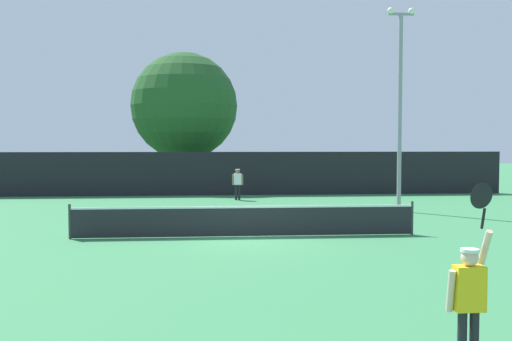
{
  "coord_description": "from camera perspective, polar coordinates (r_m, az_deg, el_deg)",
  "views": [
    {
      "loc": [
        -1.05,
        -17.61,
        2.93
      ],
      "look_at": [
        0.67,
        4.09,
        1.87
      ],
      "focal_mm": 39.91,
      "sensor_mm": 36.0,
      "label": 1
    }
  ],
  "objects": [
    {
      "name": "large_tree",
      "position": [
        36.82,
        -7.21,
        6.42
      ],
      "size": [
        6.79,
        6.79,
        8.68
      ],
      "color": "brown",
      "rests_on": "ground"
    },
    {
      "name": "parked_car_mid",
      "position": [
        39.13,
        -6.77,
        -0.38
      ],
      "size": [
        2.21,
        4.33,
        1.69
      ],
      "rotation": [
        0.0,
        0.0,
        0.08
      ],
      "color": "red",
      "rests_on": "ground"
    },
    {
      "name": "player_receiving",
      "position": [
        29.11,
        -1.85,
        -1.08
      ],
      "size": [
        0.57,
        0.23,
        1.59
      ],
      "rotation": [
        0.0,
        0.0,
        3.14
      ],
      "color": "white",
      "rests_on": "ground"
    },
    {
      "name": "tennis_net",
      "position": [
        17.8,
        -1.11,
        -5.02
      ],
      "size": [
        10.79,
        0.08,
        1.07
      ],
      "color": "#232328",
      "rests_on": "ground"
    },
    {
      "name": "parked_car_near",
      "position": [
        38.83,
        -14.6,
        -0.48
      ],
      "size": [
        2.03,
        4.26,
        1.69
      ],
      "rotation": [
        0.0,
        0.0,
        0.03
      ],
      "color": "red",
      "rests_on": "ground"
    },
    {
      "name": "ground_plane",
      "position": [
        17.88,
        -1.11,
        -6.65
      ],
      "size": [
        120.0,
        120.0,
        0.0
      ],
      "primitive_type": "plane",
      "color": "#387F4C"
    },
    {
      "name": "tennis_ball",
      "position": [
        19.16,
        5.77,
        -5.92
      ],
      "size": [
        0.07,
        0.07,
        0.07
      ],
      "primitive_type": "sphere",
      "color": "#CCE033",
      "rests_on": "ground"
    },
    {
      "name": "player_serving",
      "position": [
        7.93,
        20.61,
        -11.16
      ],
      "size": [
        0.68,
        0.38,
        2.42
      ],
      "color": "yellow",
      "rests_on": "ground"
    },
    {
      "name": "light_pole",
      "position": [
        25.05,
        14.23,
        7.17
      ],
      "size": [
        1.18,
        0.28,
        8.62
      ],
      "color": "gray",
      "rests_on": "ground"
    },
    {
      "name": "perimeter_fence",
      "position": [
        31.83,
        -2.64,
        -0.3
      ],
      "size": [
        31.29,
        0.12,
        2.43
      ],
      "primitive_type": "cube",
      "color": "black",
      "rests_on": "ground"
    }
  ]
}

